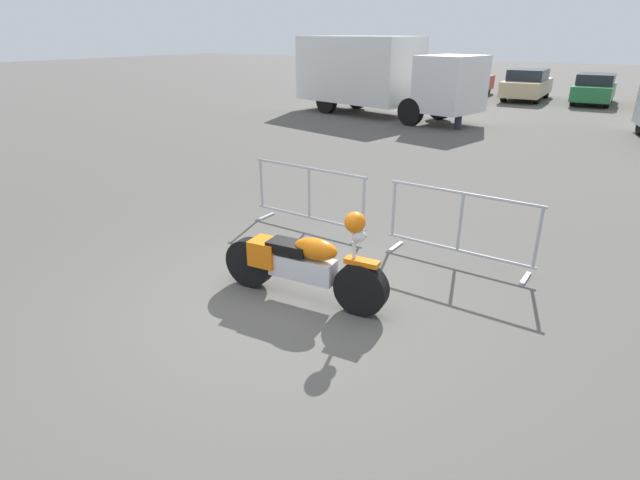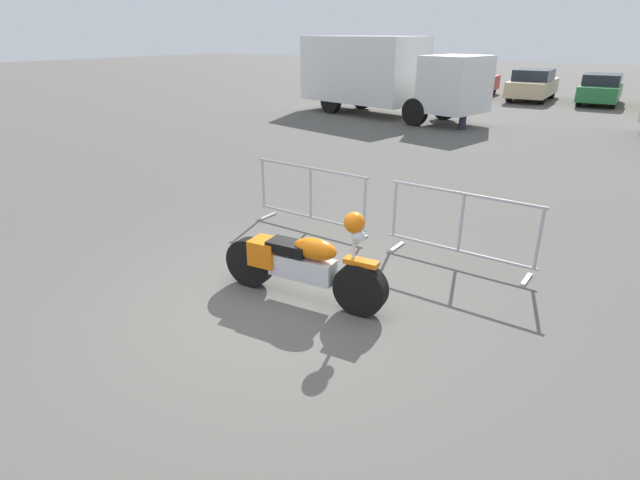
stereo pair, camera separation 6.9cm
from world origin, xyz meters
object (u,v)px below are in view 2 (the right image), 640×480
at_px(crowd_barrier_near, 311,197).
at_px(parked_car_green, 601,89).
at_px(parked_car_blue, 370,77).
at_px(parked_car_red, 472,82).
at_px(motorcycle, 302,263).
at_px(parked_car_maroon, 422,79).
at_px(parked_car_tan, 533,85).
at_px(crowd_barrier_far, 461,228).
at_px(box_truck, 380,73).
at_px(pedestrian, 465,102).

height_order(crowd_barrier_near, parked_car_green, parked_car_green).
xyz_separation_m(parked_car_blue, parked_car_red, (5.94, 0.15, 0.03)).
xyz_separation_m(motorcycle, parked_car_red, (-5.05, 22.50, 0.27)).
xyz_separation_m(parked_car_maroon, parked_car_tan, (5.94, -0.34, 0.00)).
bearing_deg(crowd_barrier_near, parked_car_blue, 115.58).
height_order(parked_car_red, parked_car_green, parked_car_red).
relative_size(crowd_barrier_near, crowd_barrier_far, 1.00).
distance_m(motorcycle, parked_car_green, 22.75).
distance_m(crowd_barrier_far, parked_car_red, 21.40).
relative_size(parked_car_blue, parked_car_tan, 0.97).
xyz_separation_m(crowd_barrier_near, parked_car_blue, (-9.72, 20.29, 0.17)).
xyz_separation_m(crowd_barrier_far, parked_car_maroon, (-9.30, 20.88, 0.19)).
distance_m(motorcycle, box_truck, 15.39).
bearing_deg(pedestrian, parked_car_tan, 122.01).
relative_size(motorcycle, parked_car_green, 0.55).
relative_size(crowd_barrier_near, parked_car_maroon, 0.50).
bearing_deg(motorcycle, box_truck, 108.41).
bearing_deg(parked_car_green, pedestrian, 161.35).
height_order(motorcycle, parked_car_tan, parked_car_tan).
bearing_deg(motorcycle, pedestrian, 94.74).
height_order(box_truck, parked_car_green, box_truck).
relative_size(box_truck, parked_car_red, 1.82).
bearing_deg(crowd_barrier_far, pedestrian, 108.27).
bearing_deg(parked_car_blue, parked_car_tan, -89.67).
bearing_deg(crowd_barrier_far, box_truck, 121.80).
bearing_deg(parked_car_green, box_truck, 139.66).
xyz_separation_m(crowd_barrier_near, pedestrian, (-0.97, 10.68, 0.37)).
distance_m(box_truck, parked_car_maroon, 9.12).
bearing_deg(parked_car_tan, box_truck, 153.24).
distance_m(parked_car_blue, parked_car_green, 11.89).
distance_m(parked_car_maroon, parked_car_red, 3.00).
xyz_separation_m(box_truck, parked_car_tan, (4.08, 8.54, -0.89)).
height_order(motorcycle, parked_car_red, parked_car_red).
relative_size(crowd_barrier_near, parked_car_red, 0.50).
relative_size(crowd_barrier_near, parked_car_green, 0.54).
xyz_separation_m(crowd_barrier_near, crowd_barrier_far, (2.56, 0.00, 0.00)).
xyz_separation_m(motorcycle, crowd_barrier_near, (-1.28, 2.06, 0.08)).
bearing_deg(parked_car_maroon, box_truck, -169.36).
relative_size(crowd_barrier_far, box_truck, 0.27).
bearing_deg(crowd_barrier_far, parked_car_maroon, 114.02).
height_order(parked_car_green, pedestrian, pedestrian).
height_order(motorcycle, crowd_barrier_near, motorcycle).
relative_size(parked_car_maroon, parked_car_tan, 0.99).
distance_m(motorcycle, crowd_barrier_far, 2.43).
distance_m(crowd_barrier_far, parked_car_maroon, 22.85).
bearing_deg(parked_car_green, crowd_barrier_near, 172.78).
relative_size(parked_car_blue, pedestrian, 2.50).
bearing_deg(box_truck, crowd_barrier_far, -45.70).
bearing_deg(parked_car_green, parked_car_blue, 90.59).
distance_m(crowd_barrier_near, parked_car_red, 20.79).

